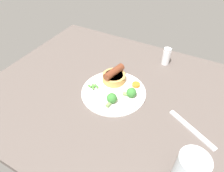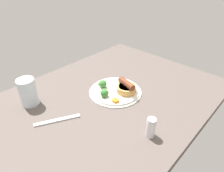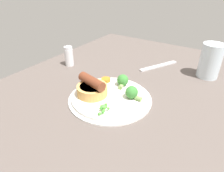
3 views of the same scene
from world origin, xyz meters
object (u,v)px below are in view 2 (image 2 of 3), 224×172
object	(u,v)px
dinner_plate	(116,91)
pea_pile	(121,80)
carrot_slice_0	(115,100)
drinking_glass	(28,92)
broccoli_floret_near	(103,84)
broccoli_floret_far	(104,93)
sausage_pudding	(126,88)
salt_shaker	(151,128)
fork	(57,120)

from	to	relation	value
dinner_plate	pea_pile	world-z (taller)	pea_pile
carrot_slice_0	drinking_glass	size ratio (longest dim) A/B	0.25
broccoli_floret_near	dinner_plate	bearing A→B (deg)	23.53
broccoli_floret_near	broccoli_floret_far	bearing A→B (deg)	-35.27
dinner_plate	sausage_pudding	xyz separation A→B (cm)	(2.42, -4.36, 3.06)
salt_shaker	broccoli_floret_near	bearing A→B (deg)	74.45
broccoli_floret_far	fork	distance (cm)	23.63
sausage_pudding	broccoli_floret_far	world-z (taller)	sausage_pudding
broccoli_floret_far	drinking_glass	bearing A→B (deg)	-53.58
dinner_plate	broccoli_floret_far	size ratio (longest dim) A/B	4.56
fork	drinking_glass	size ratio (longest dim) A/B	1.46
drinking_glass	salt_shaker	distance (cm)	53.16
sausage_pudding	broccoli_floret_near	world-z (taller)	sausage_pudding
broccoli_floret_far	fork	xyz separation A→B (cm)	(-23.23, 3.32, -2.86)
dinner_plate	salt_shaker	world-z (taller)	salt_shaker
carrot_slice_0	dinner_plate	bearing A→B (deg)	40.65
dinner_plate	salt_shaker	distance (cm)	30.00
broccoli_floret_far	pea_pile	bearing A→B (deg)	178.11
dinner_plate	carrot_slice_0	world-z (taller)	carrot_slice_0
sausage_pudding	pea_pile	xyz separation A→B (cm)	(5.03, 7.70, -1.17)
carrot_slice_0	sausage_pudding	bearing A→B (deg)	8.57
dinner_plate	broccoli_floret_far	bearing A→B (deg)	176.20
pea_pile	broccoli_floret_near	distance (cm)	10.38
drinking_glass	carrot_slice_0	bearing A→B (deg)	-47.35
pea_pile	salt_shaker	xyz separation A→B (cm)	(-19.28, -30.71, 1.45)
sausage_pudding	broccoli_floret_far	distance (cm)	10.78
broccoli_floret_near	broccoli_floret_far	world-z (taller)	same
dinner_plate	sausage_pudding	world-z (taller)	sausage_pudding
fork	salt_shaker	bearing A→B (deg)	-31.25
pea_pile	salt_shaker	world-z (taller)	salt_shaker
broccoli_floret_near	pea_pile	bearing A→B (deg)	75.47
broccoli_floret_far	broccoli_floret_near	bearing A→B (deg)	-141.47
sausage_pudding	broccoli_floret_near	xyz separation A→B (cm)	(-4.83, 10.86, -0.44)
sausage_pudding	broccoli_floret_far	size ratio (longest dim) A/B	1.79
dinner_plate	carrot_slice_0	distance (cm)	8.89
dinner_plate	fork	bearing A→B (deg)	172.89
broccoli_floret_far	sausage_pudding	bearing A→B (deg)	140.38
dinner_plate	sausage_pudding	size ratio (longest dim) A/B	2.55
fork	sausage_pudding	bearing A→B (deg)	13.99
carrot_slice_0	salt_shaker	distance (cm)	22.34
broccoli_floret_near	drinking_glass	bearing A→B (deg)	-114.03
broccoli_floret_near	salt_shaker	xyz separation A→B (cm)	(-9.43, -33.87, 0.72)
drinking_glass	pea_pile	bearing A→B (deg)	-25.03
fork	pea_pile	bearing A→B (deg)	27.24
pea_pile	fork	bearing A→B (deg)	179.31
fork	salt_shaker	world-z (taller)	salt_shaker
broccoli_floret_far	carrot_slice_0	size ratio (longest dim) A/B	1.77
sausage_pudding	drinking_glass	xyz separation A→B (cm)	(-34.42, 26.12, 2.54)
dinner_plate	pea_pile	distance (cm)	8.38
carrot_slice_0	fork	distance (cm)	25.64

